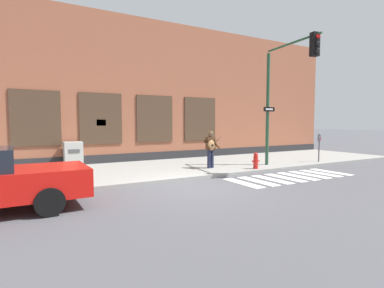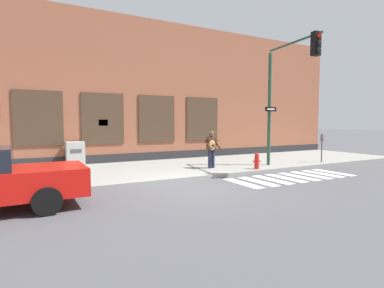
{
  "view_description": "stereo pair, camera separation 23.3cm",
  "coord_description": "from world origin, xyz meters",
  "px_view_note": "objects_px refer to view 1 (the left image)",
  "views": [
    {
      "loc": [
        -4.68,
        -8.41,
        2.12
      ],
      "look_at": [
        0.8,
        1.32,
        1.32
      ],
      "focal_mm": 28.0,
      "sensor_mm": 36.0,
      "label": 1
    },
    {
      "loc": [
        -4.48,
        -8.52,
        2.12
      ],
      "look_at": [
        0.8,
        1.32,
        1.32
      ],
      "focal_mm": 28.0,
      "sensor_mm": 36.0,
      "label": 2
    }
  ],
  "objects_px": {
    "parking_meter": "(319,143)",
    "fire_hydrant": "(256,161)",
    "utility_box": "(73,154)",
    "traffic_light": "(285,82)",
    "busker": "(211,147)"
  },
  "relations": [
    {
      "from": "utility_box",
      "to": "fire_hydrant",
      "type": "relative_size",
      "value": 1.59
    },
    {
      "from": "parking_meter",
      "to": "utility_box",
      "type": "xyz_separation_m",
      "value": [
        -11.07,
        4.4,
        -0.39
      ]
    },
    {
      "from": "traffic_light",
      "to": "parking_meter",
      "type": "height_order",
      "value": "traffic_light"
    },
    {
      "from": "busker",
      "to": "parking_meter",
      "type": "height_order",
      "value": "busker"
    },
    {
      "from": "parking_meter",
      "to": "utility_box",
      "type": "height_order",
      "value": "parking_meter"
    },
    {
      "from": "traffic_light",
      "to": "utility_box",
      "type": "xyz_separation_m",
      "value": [
        -7.9,
        5.04,
        -3.14
      ]
    },
    {
      "from": "traffic_light",
      "to": "parking_meter",
      "type": "relative_size",
      "value": 3.73
    },
    {
      "from": "utility_box",
      "to": "parking_meter",
      "type": "bearing_deg",
      "value": -21.68
    },
    {
      "from": "fire_hydrant",
      "to": "utility_box",
      "type": "bearing_deg",
      "value": 145.79
    },
    {
      "from": "parking_meter",
      "to": "utility_box",
      "type": "bearing_deg",
      "value": 158.32
    },
    {
      "from": "parking_meter",
      "to": "fire_hydrant",
      "type": "height_order",
      "value": "parking_meter"
    },
    {
      "from": "busker",
      "to": "traffic_light",
      "type": "bearing_deg",
      "value": -29.72
    },
    {
      "from": "busker",
      "to": "parking_meter",
      "type": "distance_m",
      "value": 5.99
    },
    {
      "from": "busker",
      "to": "parking_meter",
      "type": "xyz_separation_m",
      "value": [
        5.92,
        -0.93,
        0.03
      ]
    },
    {
      "from": "traffic_light",
      "to": "parking_meter",
      "type": "xyz_separation_m",
      "value": [
        3.17,
        0.64,
        -2.75
      ]
    }
  ]
}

